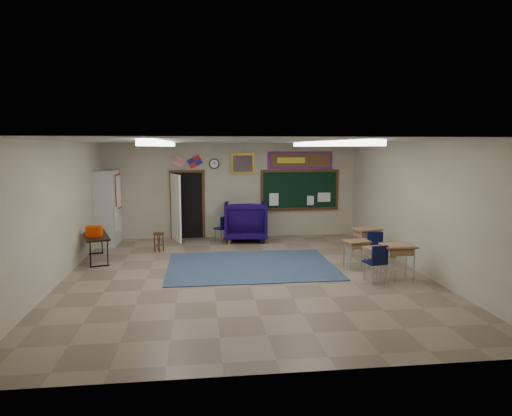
{
  "coord_description": "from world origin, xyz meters",
  "views": [
    {
      "loc": [
        -0.99,
        -9.92,
        2.88
      ],
      "look_at": [
        0.41,
        1.5,
        1.33
      ],
      "focal_mm": 32.0,
      "sensor_mm": 36.0,
      "label": 1
    }
  ],
  "objects": [
    {
      "name": "chalkboard",
      "position": [
        2.2,
        4.46,
        1.46
      ],
      "size": [
        2.55,
        0.14,
        1.3
      ],
      "color": "#512D17",
      "rests_on": "back_wall"
    },
    {
      "name": "student_chair_desk_b",
      "position": [
        3.17,
        0.36,
        0.41
      ],
      "size": [
        0.5,
        0.5,
        0.83
      ],
      "primitive_type": null,
      "rotation": [
        0.0,
        0.0,
        -0.24
      ],
      "color": "black",
      "rests_on": "floor"
    },
    {
      "name": "left_wall",
      "position": [
        -4.0,
        0.0,
        1.5
      ],
      "size": [
        0.04,
        9.0,
        3.0
      ],
      "primitive_type": "cube",
      "color": "beige",
      "rests_on": "floor"
    },
    {
      "name": "bulletin_board",
      "position": [
        2.2,
        4.47,
        2.45
      ],
      "size": [
        2.1,
        0.05,
        0.55
      ],
      "color": "red",
      "rests_on": "back_wall"
    },
    {
      "name": "framed_art_print",
      "position": [
        0.35,
        4.47,
        2.35
      ],
      "size": [
        0.75,
        0.05,
        0.65
      ],
      "color": "#B08F22",
      "rests_on": "back_wall"
    },
    {
      "name": "right_wall",
      "position": [
        4.0,
        0.0,
        1.5
      ],
      "size": [
        0.04,
        9.0,
        3.0
      ],
      "primitive_type": "cube",
      "color": "beige",
      "rests_on": "floor"
    },
    {
      "name": "student_chair_reading",
      "position": [
        -0.36,
        3.73,
        0.4
      ],
      "size": [
        0.56,
        0.56,
        0.81
      ],
      "primitive_type": null,
      "rotation": [
        0.0,
        0.0,
        3.74
      ],
      "color": "black",
      "rests_on": "floor"
    },
    {
      "name": "doorway",
      "position": [
        -1.5,
        4.35,
        1.06
      ],
      "size": [
        1.1,
        0.89,
        2.16
      ],
      "color": "black",
      "rests_on": "back_wall"
    },
    {
      "name": "ceiling",
      "position": [
        0.0,
        0.0,
        3.0
      ],
      "size": [
        8.0,
        9.0,
        0.04
      ],
      "primitive_type": "cube",
      "color": "#BABBB6",
      "rests_on": "back_wall"
    },
    {
      "name": "fluorescent_strips",
      "position": [
        0.0,
        0.0,
        2.94
      ],
      "size": [
        3.86,
        6.0,
        0.1
      ],
      "primitive_type": null,
      "color": "white",
      "rests_on": "ceiling"
    },
    {
      "name": "wall_flags",
      "position": [
        -1.4,
        4.44,
        2.48
      ],
      "size": [
        1.16,
        0.06,
        0.7
      ],
      "primitive_type": null,
      "color": "red",
      "rests_on": "back_wall"
    },
    {
      "name": "folding_table",
      "position": [
        -3.65,
        1.87,
        0.37
      ],
      "size": [
        0.99,
        1.71,
        0.92
      ],
      "rotation": [
        0.0,
        0.0,
        0.3
      ],
      "color": "black",
      "rests_on": "floor"
    },
    {
      "name": "area_rug",
      "position": [
        0.2,
        0.8,
        0.01
      ],
      "size": [
        4.0,
        3.0,
        0.02
      ],
      "primitive_type": "cube",
      "color": "#32445F",
      "rests_on": "floor"
    },
    {
      "name": "front_wall",
      "position": [
        0.0,
        -4.5,
        1.5
      ],
      "size": [
        8.0,
        0.04,
        3.0
      ],
      "primitive_type": "cube",
      "color": "beige",
      "rests_on": "floor"
    },
    {
      "name": "student_desk_back_right",
      "position": [
        3.18,
        -0.84,
        0.45
      ],
      "size": [
        0.68,
        0.51,
        0.81
      ],
      "rotation": [
        0.0,
        0.0,
        -0.01
      ],
      "color": "#A0714A",
      "rests_on": "floor"
    },
    {
      "name": "student_chair_desk_a",
      "position": [
        2.68,
        -0.84,
        0.42
      ],
      "size": [
        0.48,
        0.48,
        0.84
      ],
      "primitive_type": null,
      "rotation": [
        0.0,
        0.0,
        3.32
      ],
      "color": "black",
      "rests_on": "floor"
    },
    {
      "name": "back_wall",
      "position": [
        0.0,
        4.5,
        1.5
      ],
      "size": [
        8.0,
        0.04,
        3.0
      ],
      "primitive_type": "cube",
      "color": "beige",
      "rests_on": "floor"
    },
    {
      "name": "student_desk_front_right",
      "position": [
        3.26,
        1.23,
        0.44
      ],
      "size": [
        0.77,
        0.65,
        0.79
      ],
      "rotation": [
        0.0,
        0.0,
        0.27
      ],
      "color": "#A0714A",
      "rests_on": "floor"
    },
    {
      "name": "floor",
      "position": [
        0.0,
        0.0,
        0.0
      ],
      "size": [
        9.0,
        9.0,
        0.0
      ],
      "primitive_type": "plane",
      "color": "#84725B",
      "rests_on": "ground"
    },
    {
      "name": "storage_cabinet",
      "position": [
        -3.71,
        3.85,
        1.1
      ],
      "size": [
        0.59,
        1.25,
        2.2
      ],
      "color": "#B8B7B3",
      "rests_on": "floor"
    },
    {
      "name": "wingback_armchair",
      "position": [
        0.38,
        3.9,
        0.6
      ],
      "size": [
        1.39,
        1.42,
        1.2
      ],
      "primitive_type": "imported",
      "rotation": [
        0.0,
        0.0,
        3.06
      ],
      "color": "#0F0535",
      "rests_on": "floor"
    },
    {
      "name": "wooden_stool",
      "position": [
        -2.15,
        2.65,
        0.27
      ],
      "size": [
        0.3,
        0.3,
        0.53
      ],
      "color": "#4A2716",
      "rests_on": "floor"
    },
    {
      "name": "student_desk_front_left",
      "position": [
        2.66,
        0.27,
        0.38
      ],
      "size": [
        0.63,
        0.52,
        0.68
      ],
      "rotation": [
        0.0,
        0.0,
        0.17
      ],
      "color": "#A0714A",
      "rests_on": "floor"
    },
    {
      "name": "student_desk_back_left",
      "position": [
        2.82,
        -0.77,
        0.42
      ],
      "size": [
        0.69,
        0.57,
        0.74
      ],
      "rotation": [
        0.0,
        0.0,
        0.18
      ],
      "color": "#A0714A",
      "rests_on": "floor"
    },
    {
      "name": "wall_clock",
      "position": [
        -0.55,
        4.47,
        2.35
      ],
      "size": [
        0.32,
        0.05,
        0.32
      ],
      "color": "black",
      "rests_on": "back_wall"
    }
  ]
}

